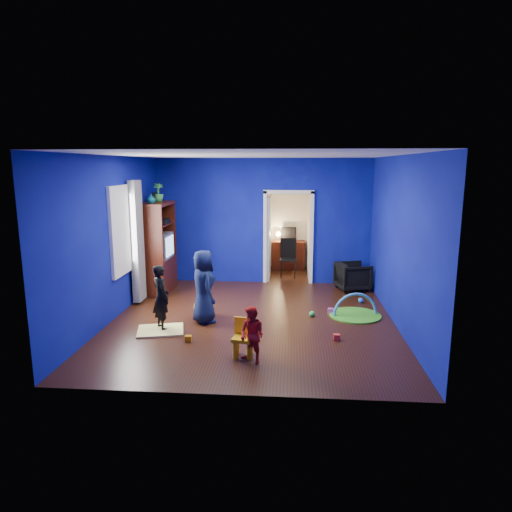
# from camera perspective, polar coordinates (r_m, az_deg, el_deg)

# --- Properties ---
(floor) EXTENTS (5.00, 5.50, 0.01)m
(floor) POSITION_cam_1_polar(r_m,az_deg,el_deg) (8.28, -0.44, -7.99)
(floor) COLOR black
(floor) RESTS_ON ground
(ceiling) EXTENTS (5.00, 5.50, 0.01)m
(ceiling) POSITION_cam_1_polar(r_m,az_deg,el_deg) (7.82, -0.47, 12.51)
(ceiling) COLOR white
(ceiling) RESTS_ON wall_back
(wall_back) EXTENTS (5.00, 0.02, 2.90)m
(wall_back) POSITION_cam_1_polar(r_m,az_deg,el_deg) (10.64, 0.83, 4.33)
(wall_back) COLOR navy
(wall_back) RESTS_ON floor
(wall_front) EXTENTS (5.00, 0.02, 2.90)m
(wall_front) POSITION_cam_1_polar(r_m,az_deg,el_deg) (5.24, -3.07, -2.83)
(wall_front) COLOR navy
(wall_front) RESTS_ON floor
(wall_left) EXTENTS (0.02, 5.50, 2.90)m
(wall_left) POSITION_cam_1_polar(r_m,az_deg,el_deg) (8.51, -17.49, 2.09)
(wall_left) COLOR navy
(wall_left) RESTS_ON floor
(wall_right) EXTENTS (0.02, 5.50, 2.90)m
(wall_right) POSITION_cam_1_polar(r_m,az_deg,el_deg) (8.10, 17.46, 1.65)
(wall_right) COLOR navy
(wall_right) RESTS_ON floor
(alcove) EXTENTS (1.00, 1.75, 2.50)m
(alcove) POSITION_cam_1_polar(r_m,az_deg,el_deg) (11.51, 4.10, 3.82)
(alcove) COLOR silver
(alcove) RESTS_ON floor
(armchair) EXTENTS (0.83, 0.82, 0.62)m
(armchair) POSITION_cam_1_polar(r_m,az_deg,el_deg) (10.37, 12.02, -2.51)
(armchair) COLOR black
(armchair) RESTS_ON floor
(child_black) EXTENTS (0.46, 0.48, 1.12)m
(child_black) POSITION_cam_1_polar(r_m,az_deg,el_deg) (7.82, -11.80, -5.09)
(child_black) COLOR black
(child_black) RESTS_ON floor
(child_navy) EXTENTS (0.67, 0.75, 1.29)m
(child_navy) POSITION_cam_1_polar(r_m,az_deg,el_deg) (8.04, -6.60, -3.83)
(child_navy) COLOR #0E1033
(child_navy) RESTS_ON floor
(toddler_red) EXTENTS (0.50, 0.48, 0.81)m
(toddler_red) POSITION_cam_1_polar(r_m,az_deg,el_deg) (6.44, -0.50, -9.86)
(toddler_red) COLOR #B7132A
(toddler_red) RESTS_ON floor
(vase) EXTENTS (0.24, 0.24, 0.19)m
(vase) POSITION_cam_1_polar(r_m,az_deg,el_deg) (9.70, -12.98, 6.99)
(vase) COLOR #0D606D
(vase) RESTS_ON tv_armoire
(potted_plant) EXTENTS (0.29, 0.29, 0.40)m
(potted_plant) POSITION_cam_1_polar(r_m,az_deg,el_deg) (10.19, -12.13, 7.79)
(potted_plant) COLOR green
(potted_plant) RESTS_ON tv_armoire
(tv_armoire) EXTENTS (0.58, 1.14, 1.96)m
(tv_armoire) POSITION_cam_1_polar(r_m,az_deg,el_deg) (10.11, -12.21, 1.03)
(tv_armoire) COLOR #3E160A
(tv_armoire) RESTS_ON floor
(crt_tv) EXTENTS (0.46, 0.70, 0.54)m
(crt_tv) POSITION_cam_1_polar(r_m,az_deg,el_deg) (10.09, -12.00, 1.25)
(crt_tv) COLOR silver
(crt_tv) RESTS_ON tv_armoire
(yellow_blanket) EXTENTS (0.87, 0.76, 0.03)m
(yellow_blanket) POSITION_cam_1_polar(r_m,az_deg,el_deg) (7.90, -11.84, -9.08)
(yellow_blanket) COLOR #F2E07A
(yellow_blanket) RESTS_ON floor
(hopper_ball) EXTENTS (0.37, 0.37, 0.37)m
(hopper_ball) POSITION_cam_1_polar(r_m,az_deg,el_deg) (8.41, -6.53, -6.41)
(hopper_ball) COLOR yellow
(hopper_ball) RESTS_ON floor
(kid_chair) EXTENTS (0.33, 0.33, 0.50)m
(kid_chair) POSITION_cam_1_polar(r_m,az_deg,el_deg) (6.70, -1.64, -10.44)
(kid_chair) COLOR yellow
(kid_chair) RESTS_ON floor
(play_mat) EXTENTS (0.95, 0.95, 0.03)m
(play_mat) POSITION_cam_1_polar(r_m,az_deg,el_deg) (8.68, 12.26, -7.24)
(play_mat) COLOR #419321
(play_mat) RESTS_ON floor
(toy_arch) EXTENTS (0.84, 0.24, 0.85)m
(toy_arch) POSITION_cam_1_polar(r_m,az_deg,el_deg) (8.68, 12.26, -7.19)
(toy_arch) COLOR #3F8CD8
(toy_arch) RESTS_ON floor
(window_left) EXTENTS (0.03, 0.95, 1.55)m
(window_left) POSITION_cam_1_polar(r_m,az_deg,el_deg) (8.81, -16.59, 3.10)
(window_left) COLOR white
(window_left) RESTS_ON wall_left
(curtain) EXTENTS (0.14, 0.42, 2.40)m
(curtain) POSITION_cam_1_polar(r_m,az_deg,el_deg) (9.33, -14.63, 1.76)
(curtain) COLOR slate
(curtain) RESTS_ON floor
(doorway) EXTENTS (1.16, 0.10, 2.10)m
(doorway) POSITION_cam_1_polar(r_m,az_deg,el_deg) (10.67, 4.05, 2.16)
(doorway) COLOR white
(doorway) RESTS_ON floor
(study_desk) EXTENTS (0.88, 0.44, 0.75)m
(study_desk) POSITION_cam_1_polar(r_m,az_deg,el_deg) (12.27, 4.07, 0.14)
(study_desk) COLOR #3D140A
(study_desk) RESTS_ON floor
(desk_monitor) EXTENTS (0.40, 0.05, 0.32)m
(desk_monitor) POSITION_cam_1_polar(r_m,az_deg,el_deg) (12.30, 4.11, 2.88)
(desk_monitor) COLOR black
(desk_monitor) RESTS_ON study_desk
(desk_lamp) EXTENTS (0.14, 0.14, 0.14)m
(desk_lamp) POSITION_cam_1_polar(r_m,az_deg,el_deg) (12.25, 2.80, 2.77)
(desk_lamp) COLOR #FFD88C
(desk_lamp) RESTS_ON study_desk
(folding_chair) EXTENTS (0.40, 0.40, 0.92)m
(folding_chair) POSITION_cam_1_polar(r_m,az_deg,el_deg) (11.32, 4.03, -0.36)
(folding_chair) COLOR black
(folding_chair) RESTS_ON floor
(book_shelf) EXTENTS (0.88, 0.24, 0.04)m
(book_shelf) POSITION_cam_1_polar(r_m,az_deg,el_deg) (12.18, 4.18, 7.86)
(book_shelf) COLOR white
(book_shelf) RESTS_ON study_desk
(toy_0) EXTENTS (0.10, 0.08, 0.10)m
(toy_0) POSITION_cam_1_polar(r_m,az_deg,el_deg) (7.45, 10.05, -9.98)
(toy_0) COLOR #F63629
(toy_0) RESTS_ON floor
(toy_1) EXTENTS (0.11, 0.11, 0.11)m
(toy_1) POSITION_cam_1_polar(r_m,az_deg,el_deg) (9.49, 12.97, -5.41)
(toy_1) COLOR blue
(toy_1) RESTS_ON floor
(toy_2) EXTENTS (0.10, 0.08, 0.10)m
(toy_2) POSITION_cam_1_polar(r_m,az_deg,el_deg) (7.36, -8.45, -10.19)
(toy_2) COLOR orange
(toy_2) RESTS_ON floor
(toy_3) EXTENTS (0.11, 0.11, 0.11)m
(toy_3) POSITION_cam_1_polar(r_m,az_deg,el_deg) (8.50, 7.02, -7.17)
(toy_3) COLOR green
(toy_3) RESTS_ON floor
(toy_4) EXTENTS (0.10, 0.08, 0.10)m
(toy_4) POSITION_cam_1_polar(r_m,az_deg,el_deg) (8.72, 9.31, -6.79)
(toy_4) COLOR #CC4CA7
(toy_4) RESTS_ON floor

